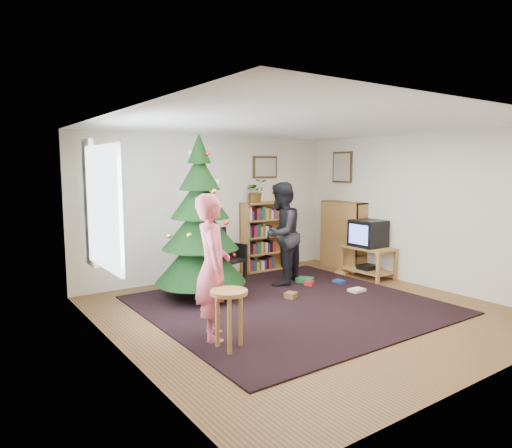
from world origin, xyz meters
TOP-DOWN VIEW (x-y plane):
  - floor at (0.00, 0.00)m, footprint 5.00×5.00m
  - ceiling at (0.00, 0.00)m, footprint 5.00×5.00m
  - wall_back at (0.00, 2.50)m, footprint 5.00×0.02m
  - wall_front at (0.00, -2.50)m, footprint 5.00×0.02m
  - wall_left at (-2.50, 0.00)m, footprint 0.02×5.00m
  - wall_right at (2.50, 0.00)m, footprint 0.02×5.00m
  - rug at (0.00, 0.30)m, footprint 3.80×3.60m
  - window_pane at (-2.47, 0.60)m, footprint 0.04×1.20m
  - curtain at (-2.43, 1.30)m, footprint 0.06×0.35m
  - picture_back at (1.15, 2.48)m, footprint 0.55×0.03m
  - picture_right at (2.48, 1.75)m, footprint 0.03×0.50m
  - christmas_tree at (-0.87, 1.31)m, footprint 1.34×1.34m
  - bookshelf_back at (1.05, 2.34)m, footprint 0.95×0.30m
  - bookshelf_right at (2.34, 1.55)m, footprint 0.30×0.95m
  - tv_stand at (2.22, 0.83)m, footprint 0.52×0.93m
  - crt_tv at (2.22, 0.83)m, footprint 0.50×0.54m
  - armchair at (-0.14, 1.90)m, footprint 0.65×0.66m
  - stool at (-1.54, -0.58)m, footprint 0.40×0.40m
  - person_standing at (-1.50, -0.17)m, footprint 0.61×0.72m
  - person_by_chair at (0.61, 1.28)m, footprint 1.04×0.96m
  - potted_plant at (0.85, 2.34)m, footprint 0.49×0.46m
  - table_lamp at (1.35, 2.34)m, footprint 0.22×0.22m
  - floor_clutter at (1.15, 0.80)m, footprint 2.01×1.25m

SIDE VIEW (x-z plane):
  - floor at x=0.00m, z-range 0.00..0.00m
  - rug at x=0.00m, z-range 0.00..0.02m
  - floor_clutter at x=1.15m, z-range 0.00..0.08m
  - tv_stand at x=2.22m, z-range 0.05..0.60m
  - armchair at x=-0.14m, z-range 0.03..0.97m
  - stool at x=-1.54m, z-range 0.18..0.85m
  - bookshelf_back at x=1.05m, z-range 0.01..1.31m
  - bookshelf_right at x=2.34m, z-range 0.01..1.31m
  - crt_tv at x=2.22m, z-range 0.55..1.02m
  - person_standing at x=-1.50m, z-range 0.00..1.66m
  - person_by_chair at x=0.61m, z-range 0.00..1.71m
  - christmas_tree at x=-0.87m, z-range -0.20..2.23m
  - wall_back at x=0.00m, z-range 0.00..2.50m
  - wall_front at x=0.00m, z-range 0.00..2.50m
  - wall_left at x=-2.50m, z-range 0.00..2.50m
  - wall_right at x=2.50m, z-range 0.00..2.50m
  - table_lamp at x=1.35m, z-range 1.35..1.65m
  - window_pane at x=-2.47m, z-range 0.80..2.20m
  - curtain at x=-2.43m, z-range 0.70..2.30m
  - potted_plant at x=0.85m, z-range 1.30..1.73m
  - picture_back at x=1.15m, z-range 1.74..2.16m
  - picture_right at x=2.48m, z-range 1.65..2.25m
  - ceiling at x=0.00m, z-range 2.50..2.50m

